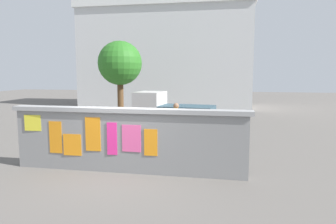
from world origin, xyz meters
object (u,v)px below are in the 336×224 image
object	(u,v)px
motorcycle	(141,145)
bicycle_near	(218,138)
auto_rickshaw_truck	(170,113)
person_walking	(176,120)
tree_roadside	(120,64)
bicycle_far	(99,133)

from	to	relation	value
motorcycle	bicycle_near	xyz separation A→B (m)	(2.32, 2.11, -0.10)
auto_rickshaw_truck	person_walking	size ratio (longest dim) A/B	2.32
auto_rickshaw_truck	motorcycle	distance (m)	4.80
motorcycle	tree_roadside	bearing A→B (deg)	113.42
bicycle_near	bicycle_far	bearing A→B (deg)	179.89
auto_rickshaw_truck	tree_roadside	xyz separation A→B (m)	(-3.75, 3.82, 2.36)
bicycle_far	person_walking	xyz separation A→B (m)	(3.10, -0.01, 0.62)
motorcycle	bicycle_far	bearing A→B (deg)	137.86
bicycle_near	bicycle_far	distance (m)	4.66
motorcycle	tree_roadside	distance (m)	9.78
bicycle_near	tree_roadside	distance (m)	9.33
bicycle_far	tree_roadside	world-z (taller)	tree_roadside
person_walking	bicycle_near	bearing A→B (deg)	0.11
person_walking	tree_roadside	size ratio (longest dim) A/B	0.35
bicycle_near	person_walking	bearing A→B (deg)	-179.89
bicycle_far	person_walking	world-z (taller)	person_walking
bicycle_far	auto_rickshaw_truck	bearing A→B (deg)	48.42
auto_rickshaw_truck	motorcycle	xyz separation A→B (m)	(-0.03, -4.78, -0.44)
motorcycle	tree_roadside	world-z (taller)	tree_roadside
auto_rickshaw_truck	tree_roadside	world-z (taller)	tree_roadside
person_walking	tree_roadside	distance (m)	8.22
auto_rickshaw_truck	person_walking	xyz separation A→B (m)	(0.73, -2.68, 0.09)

